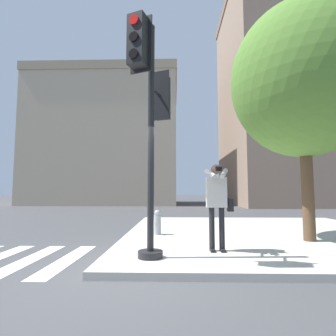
# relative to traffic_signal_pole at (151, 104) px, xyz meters

# --- Properties ---
(ground_plane) EXTENTS (160.00, 160.00, 0.00)m
(ground_plane) POSITION_rel_traffic_signal_pole_xyz_m (-0.41, -0.36, -2.94)
(ground_plane) COLOR #424244
(sidewalk_corner) EXTENTS (8.00, 8.00, 0.13)m
(sidewalk_corner) POSITION_rel_traffic_signal_pole_xyz_m (3.09, 3.14, -2.87)
(sidewalk_corner) COLOR #BCB7AD
(sidewalk_corner) RESTS_ON ground_plane
(traffic_signal_pole) EXTENTS (0.73, 1.34, 4.40)m
(traffic_signal_pole) POSITION_rel_traffic_signal_pole_xyz_m (0.00, 0.00, 0.00)
(traffic_signal_pole) COLOR black
(traffic_signal_pole) RESTS_ON sidewalk_corner
(person_photographer) EXTENTS (0.58, 0.54, 1.73)m
(person_photographer) POSITION_rel_traffic_signal_pole_xyz_m (1.30, 0.55, -1.78)
(person_photographer) COLOR black
(person_photographer) RESTS_ON sidewalk_corner
(street_tree) EXTENTS (3.54, 3.54, 5.92)m
(street_tree) POSITION_rel_traffic_signal_pole_xyz_m (3.68, 1.68, 1.15)
(street_tree) COLOR brown
(street_tree) RESTS_ON sidewalk_corner
(fire_hydrant) EXTENTS (0.19, 0.25, 0.67)m
(fire_hydrant) POSITION_rel_traffic_signal_pole_xyz_m (-0.03, 2.50, -2.48)
(fire_hydrant) COLOR #99999E
(fire_hydrant) RESTS_ON sidewalk_corner
(building_left) EXTENTS (14.43, 9.98, 13.04)m
(building_left) POSITION_rel_traffic_signal_pole_xyz_m (-6.55, 22.54, 3.60)
(building_left) COLOR tan
(building_left) RESTS_ON ground_plane
(building_right) EXTENTS (17.63, 12.67, 21.28)m
(building_right) POSITION_rel_traffic_signal_pole_xyz_m (14.54, 20.88, 7.72)
(building_right) COLOR gray
(building_right) RESTS_ON ground_plane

